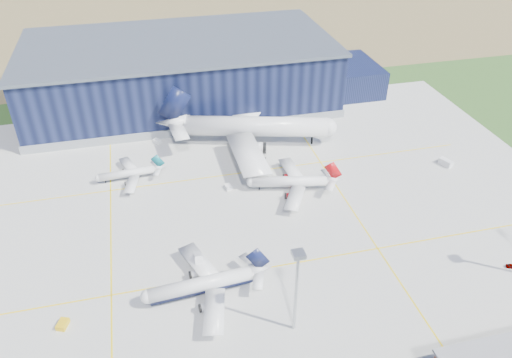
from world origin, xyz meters
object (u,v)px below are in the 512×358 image
(light_mast_center, at_px, (297,279))
(airliner_red, at_px, (290,177))
(gse_tug_b, at_px, (63,324))
(airstair, at_px, (199,262))
(hangar, at_px, (187,75))
(gse_tug_c, at_px, (234,134))
(gse_cart_b, at_px, (157,141))
(gse_cart_a, at_px, (228,187))
(gse_van_b, at_px, (446,163))
(airliner_regional, at_px, (127,170))
(airliner_navy, at_px, (201,279))
(airliner_widebody, at_px, (256,117))

(light_mast_center, bearing_deg, airliner_red, 74.06)
(gse_tug_b, xyz_separation_m, airstair, (32.74, 11.68, 0.86))
(hangar, bearing_deg, light_mast_center, -86.70)
(light_mast_center, bearing_deg, gse_tug_b, 165.61)
(gse_tug_c, distance_m, gse_cart_b, 28.27)
(gse_tug_b, distance_m, gse_cart_a, 64.51)
(gse_cart_a, height_order, gse_tug_c, gse_tug_c)
(light_mast_center, bearing_deg, gse_cart_b, 104.20)
(gse_van_b, bearing_deg, light_mast_center, -163.57)
(hangar, distance_m, gse_cart_b, 38.15)
(airstair, bearing_deg, gse_cart_b, 96.38)
(hangar, bearing_deg, gse_cart_a, -87.08)
(airliner_regional, distance_m, gse_cart_a, 33.24)
(airliner_regional, height_order, airstair, airliner_regional)
(airliner_navy, xyz_separation_m, airliner_regional, (-15.75, 54.90, -1.56))
(gse_van_b, bearing_deg, airliner_regional, 150.30)
(hangar, xyz_separation_m, gse_tug_c, (12.16, -33.98, -10.94))
(airliner_widebody, bearing_deg, gse_tug_c, 146.05)
(hangar, relative_size, gse_tug_b, 46.89)
(light_mast_center, height_order, gse_van_b, light_mast_center)
(airliner_navy, xyz_separation_m, airliner_widebody, (30.12, 68.00, 5.29))
(gse_cart_a, bearing_deg, hangar, 81.73)
(airliner_navy, relative_size, airliner_red, 1.07)
(gse_van_b, bearing_deg, gse_cart_a, 156.25)
(airliner_regional, xyz_separation_m, gse_tug_b, (-16.34, -57.01, -3.07))
(hangar, xyz_separation_m, gse_van_b, (77.72, -71.62, -10.54))
(gse_cart_b, bearing_deg, light_mast_center, -118.76)
(light_mast_center, height_order, gse_cart_b, light_mast_center)
(gse_cart_b, bearing_deg, gse_cart_a, -103.59)
(gse_tug_c, bearing_deg, airliner_navy, -97.37)
(gse_van_b, distance_m, gse_tug_c, 75.60)
(airstair, bearing_deg, airliner_red, 41.65)
(airliner_regional, distance_m, gse_tug_b, 59.38)
(hangar, height_order, gse_tug_c, hangar)
(airliner_navy, height_order, airliner_red, airliner_navy)
(light_mast_center, xyz_separation_m, gse_tug_c, (4.97, 90.83, -14.75))
(airliner_widebody, relative_size, gse_tug_c, 20.93)
(airliner_widebody, xyz_separation_m, gse_tug_c, (-6.59, 7.73, -9.91))
(gse_tug_b, distance_m, gse_tug_c, 95.66)
(gse_cart_b, xyz_separation_m, airstair, (5.38, -67.33, 0.90))
(gse_cart_a, xyz_separation_m, gse_tug_c, (8.72, 33.53, 0.08))
(airliner_navy, height_order, airliner_regional, airliner_navy)
(airliner_red, height_order, gse_tug_b, airliner_red)
(airstair, bearing_deg, airliner_widebody, 65.05)
(gse_van_b, height_order, gse_tug_c, gse_van_b)
(airstair, bearing_deg, gse_van_b, 19.69)
(gse_van_b, relative_size, gse_tug_c, 1.51)
(hangar, bearing_deg, airliner_navy, -95.92)
(airliner_red, bearing_deg, gse_van_b, -166.17)
(gse_van_b, bearing_deg, airliner_widebody, 132.52)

